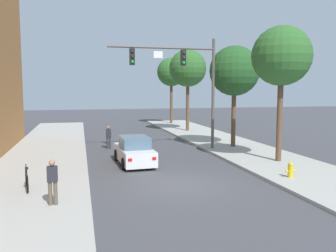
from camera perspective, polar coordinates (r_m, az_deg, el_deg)
name	(u,v)px	position (r m, az deg, el deg)	size (l,w,h in m)	color
ground_plane	(181,185)	(16.19, 2.12, -9.38)	(120.00, 120.00, 0.00)	#424247
sidewalk_left	(26,193)	(15.74, -21.66, -9.98)	(5.00, 60.00, 0.15)	#A8A59E
sidewalk_right	(309,175)	(18.96, 21.53, -7.27)	(5.00, 60.00, 0.15)	#A8A59E
traffic_signal_mast	(184,72)	(24.18, 2.61, 8.56)	(7.25, 0.38, 7.50)	#514C47
car_lead_white	(134,151)	(20.48, -5.41, -4.07)	(2.00, 4.32, 1.60)	silver
pedestrian_sidewalk_left_walker	(52,180)	(13.45, -17.96, -8.19)	(0.36, 0.22, 1.64)	brown
pedestrian_crossing_road	(109,136)	(25.92, -9.47, -1.58)	(0.36, 0.22, 1.64)	#333338
bicycle_leaning	(27,180)	(15.96, -21.60, -8.02)	(0.37, 1.75, 0.98)	black
fire_hydrant	(290,170)	(17.77, 18.95, -6.63)	(0.48, 0.24, 0.72)	gold
street_tree_nearest	(282,57)	(21.28, 17.67, 10.50)	(3.35, 3.35, 7.64)	brown
street_tree_second	(234,71)	(25.92, 10.55, 8.58)	(3.54, 3.54, 7.15)	brown
street_tree_third	(188,69)	(35.31, 3.18, 9.14)	(3.63, 3.63, 7.93)	brown
street_tree_farthest	(171,72)	(42.98, 0.53, 8.58)	(3.40, 3.40, 7.82)	brown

